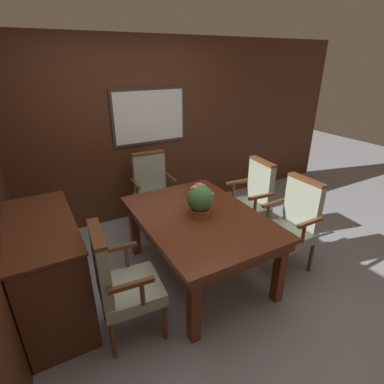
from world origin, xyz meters
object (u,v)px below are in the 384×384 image
(chair_head_far, at_px, (153,189))
(chair_right_near, at_px, (292,222))
(potted_plant, at_px, (200,200))
(sideboard_cabinet, at_px, (50,269))
(dining_table, at_px, (199,224))
(chair_right_far, at_px, (251,198))
(chair_left_near, at_px, (120,280))

(chair_head_far, distance_m, chair_right_near, 1.84)
(potted_plant, distance_m, sideboard_cabinet, 1.50)
(dining_table, distance_m, chair_right_near, 1.02)
(dining_table, xyz_separation_m, chair_head_far, (-0.01, 1.21, -0.07))
(chair_head_far, height_order, potted_plant, potted_plant)
(chair_right_far, bearing_deg, dining_table, -65.29)
(chair_head_far, bearing_deg, chair_left_near, -117.69)
(dining_table, height_order, chair_right_near, chair_right_near)
(chair_head_far, distance_m, sideboard_cabinet, 1.73)
(chair_right_far, xyz_separation_m, potted_plant, (-0.95, -0.33, 0.34))
(dining_table, height_order, chair_head_far, chair_head_far)
(potted_plant, bearing_deg, sideboard_cabinet, 172.02)
(chair_left_near, relative_size, potted_plant, 3.10)
(chair_right_far, distance_m, chair_right_near, 0.69)
(chair_left_near, xyz_separation_m, sideboard_cabinet, (-0.47, 0.56, -0.09))
(chair_right_far, bearing_deg, chair_left_near, -64.70)
(chair_head_far, bearing_deg, potted_plant, -85.83)
(chair_left_near, xyz_separation_m, potted_plant, (0.95, 0.36, 0.34))
(chair_right_near, xyz_separation_m, sideboard_cabinet, (-2.36, 0.57, -0.09))
(chair_left_near, bearing_deg, chair_head_far, -25.93)
(chair_right_far, relative_size, potted_plant, 3.10)
(dining_table, height_order, chair_right_far, chair_right_far)
(chair_right_far, relative_size, chair_right_near, 1.00)
(chair_right_far, bearing_deg, chair_head_far, -126.61)
(chair_left_near, distance_m, potted_plant, 1.07)
(chair_right_far, height_order, chair_head_far, same)
(chair_right_near, bearing_deg, chair_head_far, -149.35)
(chair_head_far, xyz_separation_m, potted_plant, (0.02, -1.20, 0.34))
(chair_head_far, height_order, chair_right_near, same)
(potted_plant, bearing_deg, dining_table, -143.37)
(potted_plant, height_order, sideboard_cabinet, potted_plant)
(chair_left_near, xyz_separation_m, chair_head_far, (0.93, 1.56, 0.00))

